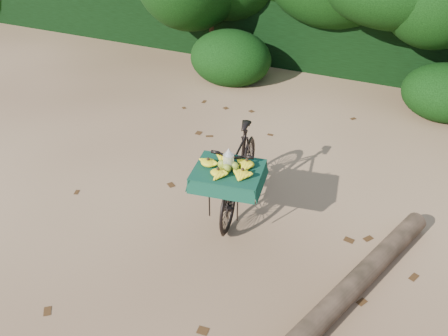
% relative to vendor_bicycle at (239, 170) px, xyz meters
% --- Properties ---
extents(ground, '(80.00, 80.00, 0.00)m').
position_rel_vendor_bicycle_xyz_m(ground, '(0.98, -0.03, -0.61)').
color(ground, tan).
rests_on(ground, ground).
extents(vendor_bicycle, '(1.00, 2.03, 1.20)m').
position_rel_vendor_bicycle_xyz_m(vendor_bicycle, '(0.00, 0.00, 0.00)').
color(vendor_bicycle, black).
rests_on(vendor_bicycle, ground).
extents(fallen_log, '(1.45, 3.47, 0.26)m').
position_rel_vendor_bicycle_xyz_m(fallen_log, '(1.80, -1.16, -0.48)').
color(fallen_log, brown).
rests_on(fallen_log, ground).
extents(hedge_backdrop, '(26.00, 1.80, 1.80)m').
position_rel_vendor_bicycle_xyz_m(hedge_backdrop, '(0.98, 6.27, 0.29)').
color(hedge_backdrop, black).
rests_on(hedge_backdrop, ground).
extents(bush_clumps, '(8.80, 1.70, 0.90)m').
position_rel_vendor_bicycle_xyz_m(bush_clumps, '(1.48, 4.27, -0.16)').
color(bush_clumps, black).
rests_on(bush_clumps, ground).
extents(leaf_litter, '(7.00, 7.30, 0.01)m').
position_rel_vendor_bicycle_xyz_m(leaf_litter, '(0.98, 0.62, -0.61)').
color(leaf_litter, '#442912').
rests_on(leaf_litter, ground).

